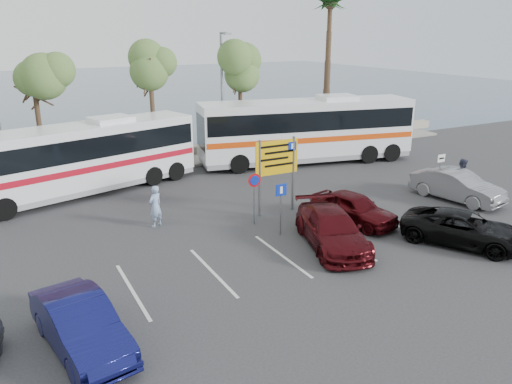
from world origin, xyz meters
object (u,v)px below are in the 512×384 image
car_maroon (332,229)px  suv_black (463,229)px  direction_sign (277,163)px  street_lamp_right (223,90)px  coach_bus_right (306,132)px  pedestrian_near (155,206)px  car_silver_b (457,186)px  coach_bus_left (81,161)px  car_blue (81,325)px  pedestrian_far (461,177)px  car_red (354,208)px

car_maroon → suv_black: bearing=-8.7°
direction_sign → car_maroon: 4.70m
street_lamp_right → coach_bus_right: size_ratio=0.57×
suv_black → pedestrian_near: bearing=113.6°
car_maroon → car_silver_b: size_ratio=1.07×
street_lamp_right → direction_sign: (-2.00, -10.32, -2.17)m
direction_sign → pedestrian_near: (-5.54, 1.02, -1.50)m
direction_sign → car_silver_b: 9.55m
coach_bus_left → pedestrian_near: bearing=-72.6°
coach_bus_right → car_maroon: (-6.50, -11.68, -1.27)m
street_lamp_right → car_blue: size_ratio=1.83×
pedestrian_far → car_red: bearing=88.1°
street_lamp_right → coach_bus_right: street_lamp_right is taller
car_blue → pedestrian_far: bearing=2.6°
suv_black → car_red: bearing=91.7°
coach_bus_right → car_maroon: bearing=-119.1°
coach_bus_left → car_blue: (-2.50, -14.00, -1.08)m
car_blue → car_silver_b: size_ratio=0.94×
suv_black → pedestrian_near: (-10.33, 7.72, 0.27)m
street_lamp_right → pedestrian_far: size_ratio=4.08×
street_lamp_right → coach_bus_left: (-9.50, -3.02, -2.80)m
direction_sign → street_lamp_right: bearing=79.1°
coach_bus_right → pedestrian_far: 10.13m
coach_bus_left → car_maroon: coach_bus_left is taller
direction_sign → pedestrian_near: size_ratio=1.93×
pedestrian_near → pedestrian_far: size_ratio=0.95×
coach_bus_left → pedestrian_far: (17.37, -9.50, -0.82)m
street_lamp_right → suv_black: (2.80, -17.02, -3.94)m
car_silver_b → street_lamp_right: bearing=107.8°
direction_sign → pedestrian_far: (9.87, -2.20, -1.45)m
car_red → pedestrian_far: pedestrian_far is taller
coach_bus_right → car_maroon: coach_bus_right is taller
suv_black → car_maroon: bearing=124.6°
car_red → direction_sign: bearing=117.3°
coach_bus_right → car_blue: coach_bus_right is taller
car_blue → suv_black: car_blue is taller
street_lamp_right → pedestrian_far: (7.87, -12.52, -3.62)m
street_lamp_right → suv_black: 17.69m
pedestrian_near → pedestrian_far: pedestrian_far is taller
suv_black → car_silver_b: 5.78m
coach_bus_right → car_silver_b: 10.41m
direction_sign → car_blue: direction_sign is taller
car_maroon → suv_black: car_maroon is taller
coach_bus_left → street_lamp_right: bearing=17.6°
direction_sign → car_red: direction_sign is taller
suv_black → car_silver_b: car_silver_b is taller
coach_bus_left → pedestrian_far: bearing=-28.7°
car_red → pedestrian_far: 7.50m
car_red → pedestrian_near: size_ratio=2.21×
car_blue → direction_sign: bearing=23.7°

